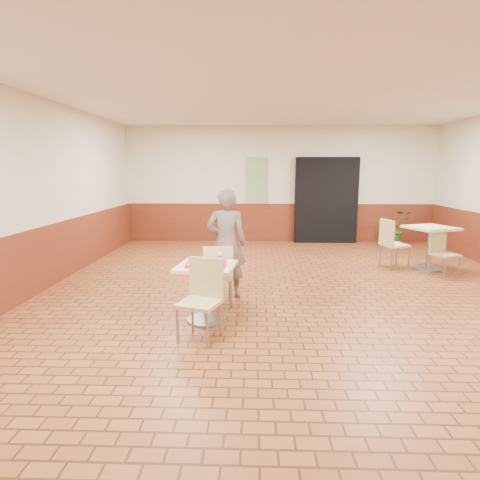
{
  "coord_description": "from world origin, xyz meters",
  "views": [
    {
      "loc": [
        -0.67,
        -5.56,
        1.88
      ],
      "look_at": [
        -0.85,
        -0.28,
        0.95
      ],
      "focal_mm": 30.0,
      "sensor_mm": 36.0,
      "label": 1
    }
  ],
  "objects_px": {
    "chair_second_front": "(442,250)",
    "chair_main_back": "(218,272)",
    "customer": "(226,243)",
    "ring_donut": "(196,259)",
    "chair_second_left": "(391,241)",
    "chair_main_front": "(202,295)",
    "potted_plant": "(392,228)",
    "main_table": "(206,283)",
    "paper_cup": "(220,257)",
    "serving_tray": "(206,264)",
    "long_john_donut": "(209,262)",
    "second_table": "(430,241)"
  },
  "relations": [
    {
      "from": "ring_donut",
      "to": "potted_plant",
      "type": "distance_m",
      "value": 6.58
    },
    {
      "from": "serving_tray",
      "to": "ring_donut",
      "type": "bearing_deg",
      "value": 145.78
    },
    {
      "from": "main_table",
      "to": "chair_main_back",
      "type": "height_order",
      "value": "chair_main_back"
    },
    {
      "from": "ring_donut",
      "to": "chair_second_left",
      "type": "xyz_separation_m",
      "value": [
        3.37,
        2.8,
        -0.24
      ]
    },
    {
      "from": "serving_tray",
      "to": "ring_donut",
      "type": "distance_m",
      "value": 0.17
    },
    {
      "from": "chair_main_back",
      "to": "ring_donut",
      "type": "bearing_deg",
      "value": 56.9
    },
    {
      "from": "customer",
      "to": "main_table",
      "type": "bearing_deg",
      "value": 79.23
    },
    {
      "from": "customer",
      "to": "long_john_donut",
      "type": "relative_size",
      "value": 11.33
    },
    {
      "from": "paper_cup",
      "to": "chair_second_front",
      "type": "bearing_deg",
      "value": 30.29
    },
    {
      "from": "chair_main_front",
      "to": "long_john_donut",
      "type": "relative_size",
      "value": 6.32
    },
    {
      "from": "second_table",
      "to": "chair_second_left",
      "type": "distance_m",
      "value": 0.7
    },
    {
      "from": "serving_tray",
      "to": "chair_main_front",
      "type": "bearing_deg",
      "value": -88.8
    },
    {
      "from": "ring_donut",
      "to": "second_table",
      "type": "height_order",
      "value": "second_table"
    },
    {
      "from": "serving_tray",
      "to": "paper_cup",
      "type": "relative_size",
      "value": 5.28
    },
    {
      "from": "main_table",
      "to": "paper_cup",
      "type": "height_order",
      "value": "paper_cup"
    },
    {
      "from": "ring_donut",
      "to": "second_table",
      "type": "xyz_separation_m",
      "value": [
        4.07,
        2.72,
        -0.22
      ]
    },
    {
      "from": "chair_main_front",
      "to": "chair_second_front",
      "type": "bearing_deg",
      "value": 54.55
    },
    {
      "from": "second_table",
      "to": "serving_tray",
      "type": "bearing_deg",
      "value": -144.37
    },
    {
      "from": "main_table",
      "to": "serving_tray",
      "type": "xyz_separation_m",
      "value": [
        0.0,
        0.0,
        0.25
      ]
    },
    {
      "from": "ring_donut",
      "to": "potted_plant",
      "type": "xyz_separation_m",
      "value": [
        4.16,
        5.09,
        -0.32
      ]
    },
    {
      "from": "chair_second_front",
      "to": "chair_main_front",
      "type": "bearing_deg",
      "value": -167.53
    },
    {
      "from": "ring_donut",
      "to": "paper_cup",
      "type": "relative_size",
      "value": 1.22
    },
    {
      "from": "chair_main_back",
      "to": "second_table",
      "type": "bearing_deg",
      "value": -156.04
    },
    {
      "from": "customer",
      "to": "potted_plant",
      "type": "distance_m",
      "value": 5.67
    },
    {
      "from": "chair_second_front",
      "to": "chair_main_back",
      "type": "bearing_deg",
      "value": -178.52
    },
    {
      "from": "potted_plant",
      "to": "chair_main_back",
      "type": "bearing_deg",
      "value": -130.36
    },
    {
      "from": "ring_donut",
      "to": "potted_plant",
      "type": "height_order",
      "value": "potted_plant"
    },
    {
      "from": "chair_main_front",
      "to": "chair_main_back",
      "type": "bearing_deg",
      "value": 104.03
    },
    {
      "from": "customer",
      "to": "ring_donut",
      "type": "bearing_deg",
      "value": 70.35
    },
    {
      "from": "chair_second_left",
      "to": "second_table",
      "type": "bearing_deg",
      "value": -113.36
    },
    {
      "from": "chair_second_front",
      "to": "ring_donut",
      "type": "bearing_deg",
      "value": -174.53
    },
    {
      "from": "second_table",
      "to": "potted_plant",
      "type": "distance_m",
      "value": 2.37
    },
    {
      "from": "chair_second_left",
      "to": "chair_second_front",
      "type": "xyz_separation_m",
      "value": [
        0.72,
        -0.54,
        -0.06
      ]
    },
    {
      "from": "ring_donut",
      "to": "paper_cup",
      "type": "xyz_separation_m",
      "value": [
        0.3,
        0.04,
        0.03
      ]
    },
    {
      "from": "chair_main_front",
      "to": "chair_second_front",
      "type": "relative_size",
      "value": 1.09
    },
    {
      "from": "chair_main_front",
      "to": "serving_tray",
      "type": "distance_m",
      "value": 0.56
    },
    {
      "from": "chair_main_front",
      "to": "serving_tray",
      "type": "relative_size",
      "value": 1.88
    },
    {
      "from": "main_table",
      "to": "potted_plant",
      "type": "xyz_separation_m",
      "value": [
        4.02,
        5.18,
        -0.04
      ]
    },
    {
      "from": "customer",
      "to": "chair_second_front",
      "type": "height_order",
      "value": "customer"
    },
    {
      "from": "main_table",
      "to": "long_john_donut",
      "type": "relative_size",
      "value": 5.08
    },
    {
      "from": "serving_tray",
      "to": "long_john_donut",
      "type": "height_order",
      "value": "long_john_donut"
    },
    {
      "from": "ring_donut",
      "to": "paper_cup",
      "type": "height_order",
      "value": "paper_cup"
    },
    {
      "from": "chair_main_front",
      "to": "long_john_donut",
      "type": "distance_m",
      "value": 0.53
    },
    {
      "from": "customer",
      "to": "second_table",
      "type": "distance_m",
      "value": 4.17
    },
    {
      "from": "chair_main_front",
      "to": "chair_second_left",
      "type": "distance_m",
      "value": 4.68
    },
    {
      "from": "potted_plant",
      "to": "main_table",
      "type": "bearing_deg",
      "value": -127.83
    },
    {
      "from": "chair_second_left",
      "to": "chair_main_back",
      "type": "bearing_deg",
      "value": 109.54
    },
    {
      "from": "chair_main_back",
      "to": "chair_second_front",
      "type": "xyz_separation_m",
      "value": [
        3.86,
        1.79,
        -0.02
      ]
    },
    {
      "from": "customer",
      "to": "potted_plant",
      "type": "bearing_deg",
      "value": -133.43
    },
    {
      "from": "main_table",
      "to": "chair_second_left",
      "type": "bearing_deg",
      "value": 41.81
    }
  ]
}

